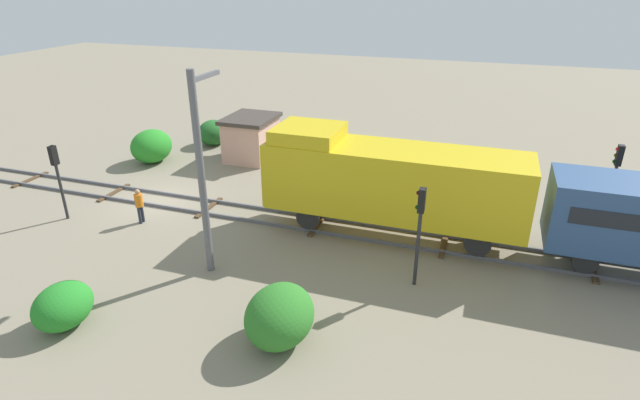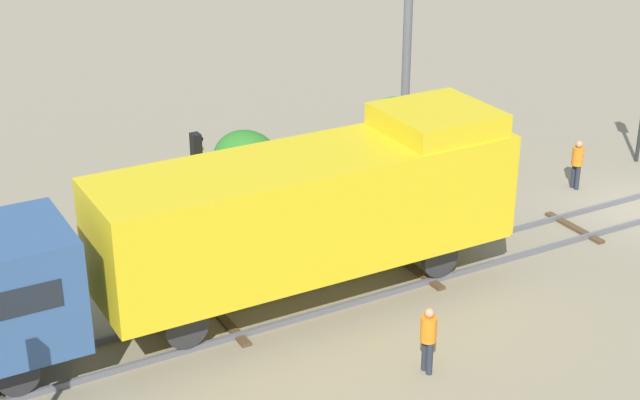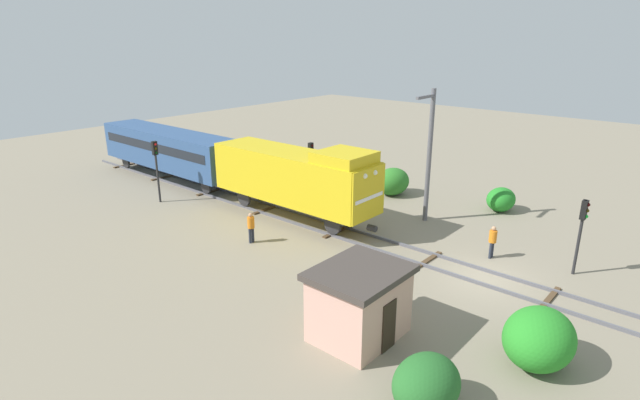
# 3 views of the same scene
# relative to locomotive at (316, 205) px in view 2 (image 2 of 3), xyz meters

# --- Properties ---
(locomotive) EXTENTS (2.90, 11.60, 4.60)m
(locomotive) POSITION_rel_locomotive_xyz_m (0.00, 0.00, 0.00)
(locomotive) COLOR gold
(locomotive) RESTS_ON railway_track
(traffic_signal_mid) EXTENTS (0.32, 0.34, 3.95)m
(traffic_signal_mid) POSITION_rel_locomotive_xyz_m (3.40, 1.81, -0.02)
(traffic_signal_mid) COLOR #262628
(traffic_signal_mid) RESTS_ON ground
(worker_near_track) EXTENTS (0.38, 0.38, 1.70)m
(worker_near_track) POSITION_rel_locomotive_xyz_m (2.40, -11.26, -1.78)
(worker_near_track) COLOR #262B38
(worker_near_track) RESTS_ON ground
(worker_by_signal) EXTENTS (0.38, 0.38, 1.70)m
(worker_by_signal) POSITION_rel_locomotive_xyz_m (-4.20, -0.65, -1.78)
(worker_by_signal) COLOR #262B38
(worker_by_signal) RESTS_ON ground
(catenary_mast) EXTENTS (1.94, 0.28, 7.88)m
(catenary_mast) POSITION_rel_locomotive_xyz_m (4.94, -6.03, 1.41)
(catenary_mast) COLOR #595960
(catenary_mast) RESTS_ON ground
(bush_mid) EXTENTS (2.09, 1.71, 1.52)m
(bush_mid) POSITION_rel_locomotive_xyz_m (9.61, -8.84, -2.01)
(bush_mid) COLOR #248126
(bush_mid) RESTS_ON ground
(bush_back) EXTENTS (2.62, 2.14, 1.90)m
(bush_back) POSITION_rel_locomotive_xyz_m (8.00, -1.74, -1.82)
(bush_back) COLOR #2C7526
(bush_back) RESTS_ON ground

